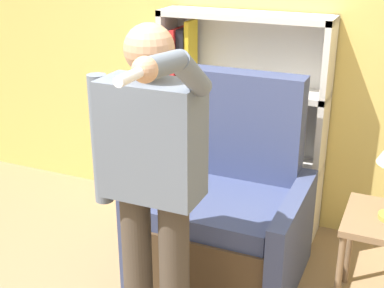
# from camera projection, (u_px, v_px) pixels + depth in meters

# --- Properties ---
(wall_back) EXTENTS (8.00, 0.06, 2.80)m
(wall_back) POSITION_uv_depth(u_px,v_px,m) (267.00, 29.00, 3.62)
(wall_back) COLOR #E0C160
(wall_back) RESTS_ON ground_plane
(bookcase) EXTENTS (1.16, 0.28, 1.53)m
(bookcase) POSITION_uv_depth(u_px,v_px,m) (226.00, 125.00, 3.81)
(bookcase) COLOR silver
(bookcase) RESTS_ON ground_plane
(armchair) EXTENTS (0.97, 0.84, 1.23)m
(armchair) POSITION_uv_depth(u_px,v_px,m) (226.00, 215.00, 3.32)
(armchair) COLOR #4C3823
(armchair) RESTS_ON ground_plane
(person_standing) EXTENTS (0.61, 0.78, 1.67)m
(person_standing) POSITION_uv_depth(u_px,v_px,m) (151.00, 176.00, 2.47)
(person_standing) COLOR #473D33
(person_standing) RESTS_ON ground_plane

